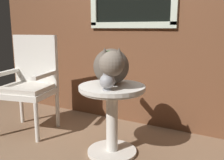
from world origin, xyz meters
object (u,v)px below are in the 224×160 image
wicker_side_table (112,107)px  cat (111,66)px  wicker_chair (30,80)px  pewter_vase_with_ivy (107,79)px

wicker_side_table → cat: cat is taller
wicker_side_table → wicker_chair: bearing=176.4°
wicker_side_table → wicker_chair: wicker_chair is taller
wicker_side_table → cat: 0.37m
cat → pewter_vase_with_ivy: (0.07, -0.19, -0.08)m
wicker_side_table → cat: (-0.02, 0.02, 0.37)m
cat → pewter_vase_with_ivy: cat is taller
wicker_chair → pewter_vase_with_ivy: 1.16m
wicker_side_table → wicker_chair: size_ratio=0.60×
wicker_chair → wicker_side_table: bearing=-3.6°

